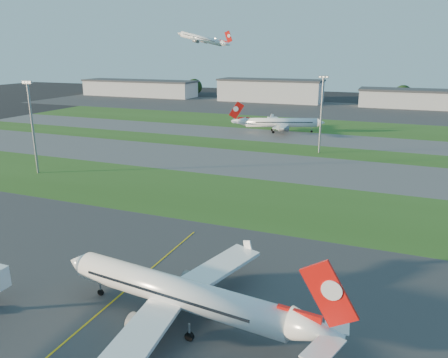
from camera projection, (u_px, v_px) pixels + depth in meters
The scene contains 21 objects.
ground at pixel (64, 309), 58.90m from camera, with size 700.00×700.00×0.00m, color black.
apron_near at pixel (64, 309), 58.89m from camera, with size 300.00×70.00×0.01m, color #333335.
grass_strip_a at pixel (215, 196), 105.20m from camera, with size 300.00×34.00×0.01m, color #30551C.
taxiway_a at pixel (257, 164), 134.58m from camera, with size 300.00×32.00×0.01m, color #515154.
grass_strip_b at pixel (278, 148), 156.84m from camera, with size 300.00×18.00×0.01m, color #30551C.
taxiway_b at pixel (292, 137), 176.43m from camera, with size 300.00×26.00×0.01m, color #515154.
grass_strip_c at pixel (309, 125), 205.81m from camera, with size 300.00×40.00×0.01m, color #30551C.
apron_far at pixel (329, 110), 259.24m from camera, with size 400.00×80.00×0.01m, color #333335.
yellow_line at pixel (95, 317), 57.11m from camera, with size 0.25×60.00×0.02m, color gold.
airliner_parked at pixel (179, 293), 54.98m from camera, with size 37.50×31.66×11.71m.
airliner_taxiing at pixel (280, 123), 186.13m from camera, with size 35.93×30.41×11.72m.
airliner_departing at pixel (202, 39), 270.84m from camera, with size 35.27×29.88×11.00m.
light_mast_west at pixel (32, 121), 120.71m from camera, with size 3.20×0.70×25.80m.
light_mast_centre at pixel (322, 109), 145.53m from camera, with size 3.20×0.70×25.80m.
hangar_far_west at pixel (139, 88), 337.89m from camera, with size 91.80×23.00×12.20m.
hangar_west at pixel (270, 90), 299.90m from camera, with size 71.40×23.00×15.20m.
hangar_east at pixel (429, 99), 264.69m from camera, with size 81.60×23.00×11.20m.
tree_far_west at pixel (107, 85), 363.68m from camera, with size 11.00×11.00×12.00m.
tree_west at pixel (194, 87), 336.65m from camera, with size 12.10×12.10×13.20m.
tree_mid_west at pixel (309, 93), 301.26m from camera, with size 9.90×9.90×10.80m.
tree_mid_east at pixel (403, 94), 282.19m from camera, with size 11.55×11.55×12.60m.
Camera 1 is at (39.25, -39.81, 33.43)m, focal length 35.00 mm.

